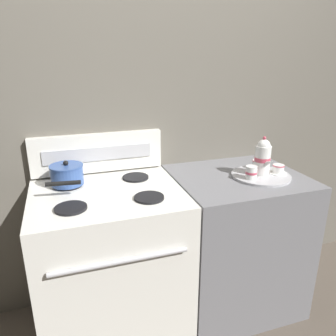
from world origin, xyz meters
TOP-DOWN VIEW (x-y plane):
  - ground_plane at (0.00, 0.00)m, footprint 6.00×6.00m
  - wall_back at (0.00, 0.36)m, footprint 6.00×0.05m
  - stove at (-0.39, -0.00)m, footprint 0.79×0.70m
  - control_panel at (-0.39, 0.31)m, footprint 0.78×0.05m
  - side_counter at (0.40, 0.00)m, footprint 0.76×0.67m
  - saucepan at (-0.58, 0.15)m, footprint 0.20×0.28m
  - serving_tray at (0.52, -0.06)m, footprint 0.35×0.35m
  - teapot at (0.52, -0.06)m, footprint 0.09×0.15m
  - teacup_left at (0.62, -0.08)m, footprint 0.10×0.10m
  - teacup_right at (0.56, 0.04)m, footprint 0.10×0.10m
  - creamer_jug at (0.42, -0.10)m, footprint 0.07×0.07m

SIDE VIEW (x-z plane):
  - ground_plane at x=0.00m, z-range 0.00..0.00m
  - side_counter at x=0.40m, z-range 0.00..0.90m
  - stove at x=-0.39m, z-range 0.00..0.90m
  - serving_tray at x=0.52m, z-range 0.90..0.91m
  - teacup_left at x=0.62m, z-range 0.91..0.96m
  - teacup_right at x=0.56m, z-range 0.91..0.96m
  - creamer_jug at x=0.42m, z-range 0.91..0.99m
  - saucepan at x=-0.58m, z-range 0.90..1.03m
  - teapot at x=0.52m, z-range 0.90..1.13m
  - control_panel at x=-0.39m, z-range 0.91..1.14m
  - wall_back at x=0.00m, z-range 0.00..2.20m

